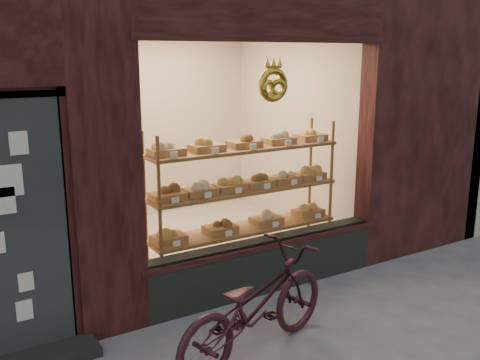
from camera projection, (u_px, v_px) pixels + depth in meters
display_shelf at (244, 199)px, 5.84m from camera, size 2.20×0.45×1.70m
bicycle at (255, 305)px, 4.35m from camera, size 1.79×1.01×0.89m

